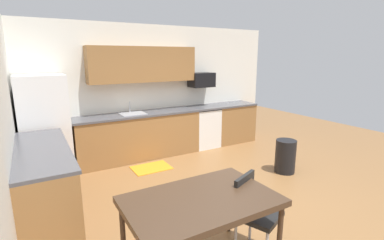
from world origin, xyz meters
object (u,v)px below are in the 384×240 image
(chair_near_table, at_px, (253,208))
(trash_bin, at_px, (285,156))
(microwave, at_px, (201,80))
(oven_range, at_px, (203,127))
(refrigerator, at_px, (45,127))
(dining_table, at_px, (201,204))

(chair_near_table, relative_size, trash_bin, 1.42)
(microwave, distance_m, chair_near_table, 3.91)
(oven_range, bearing_deg, refrigerator, -178.59)
(oven_range, bearing_deg, dining_table, -122.76)
(dining_table, distance_m, chair_near_table, 0.66)
(microwave, bearing_deg, trash_bin, -77.78)
(dining_table, distance_m, trash_bin, 2.94)
(oven_range, xyz_separation_m, trash_bin, (0.46, -2.03, -0.16))
(microwave, distance_m, trash_bin, 2.51)
(chair_near_table, bearing_deg, refrigerator, 117.77)
(microwave, height_order, chair_near_table, microwave)
(oven_range, bearing_deg, microwave, 90.00)
(trash_bin, bearing_deg, oven_range, 102.80)
(oven_range, distance_m, dining_table, 3.97)
(oven_range, relative_size, microwave, 1.69)
(oven_range, height_order, chair_near_table, oven_range)
(refrigerator, xyz_separation_m, oven_range, (3.24, 0.08, -0.43))
(dining_table, bearing_deg, oven_range, 57.24)
(dining_table, relative_size, trash_bin, 2.33)
(microwave, distance_m, dining_table, 4.12)
(refrigerator, xyz_separation_m, dining_table, (1.10, -3.25, -0.17))
(trash_bin, bearing_deg, dining_table, -153.53)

